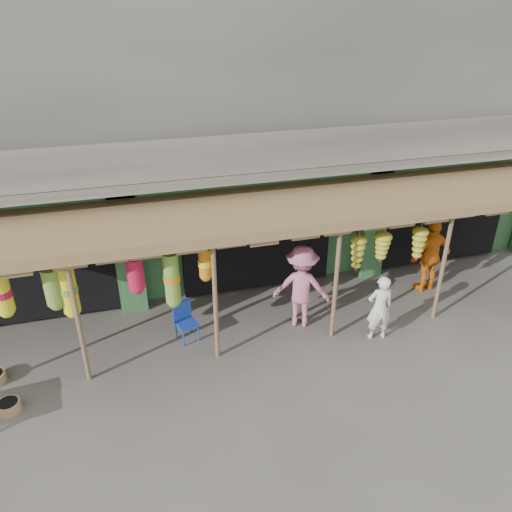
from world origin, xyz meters
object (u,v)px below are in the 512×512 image
object	(u,v)px
person_vendor	(431,256)
person_shopper	(301,287)
blue_chair	(185,319)
person_front	(380,308)

from	to	relation	value
person_vendor	person_shopper	distance (m)	3.54
blue_chair	person_vendor	world-z (taller)	person_vendor
person_shopper	person_vendor	bearing A→B (deg)	-147.36
person_front	person_vendor	xyz separation A→B (m)	(2.11, 1.44, 0.20)
person_front	person_shopper	world-z (taller)	person_shopper
blue_chair	person_shopper	bearing A→B (deg)	-21.11
blue_chair	person_vendor	distance (m)	6.05
blue_chair	person_front	xyz separation A→B (m)	(3.92, -1.10, 0.27)
person_front	person_vendor	size ratio (longest dim) A/B	0.79
blue_chair	person_front	bearing A→B (deg)	-32.91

